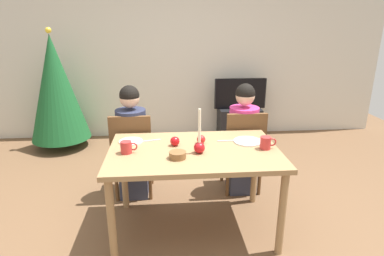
# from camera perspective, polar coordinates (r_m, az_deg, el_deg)

# --- Properties ---
(ground_plane) EXTENTS (7.68, 7.68, 0.00)m
(ground_plane) POSITION_cam_1_polar(r_m,az_deg,el_deg) (3.02, 0.33, -17.12)
(ground_plane) COLOR brown
(back_wall) EXTENTS (6.40, 0.10, 2.60)m
(back_wall) POSITION_cam_1_polar(r_m,az_deg,el_deg) (5.08, -2.30, 13.17)
(back_wall) COLOR beige
(back_wall) RESTS_ON ground
(dining_table) EXTENTS (1.40, 0.90, 0.75)m
(dining_table) POSITION_cam_1_polar(r_m,az_deg,el_deg) (2.69, 0.35, -5.45)
(dining_table) COLOR #99754C
(dining_table) RESTS_ON ground
(chair_left) EXTENTS (0.40, 0.40, 0.90)m
(chair_left) POSITION_cam_1_polar(r_m,az_deg,el_deg) (3.32, -10.51, -3.94)
(chair_left) COLOR brown
(chair_left) RESTS_ON ground
(chair_right) EXTENTS (0.40, 0.40, 0.90)m
(chair_right) POSITION_cam_1_polar(r_m,az_deg,el_deg) (3.39, 9.07, -3.35)
(chair_right) COLOR brown
(chair_right) RESTS_ON ground
(person_left_child) EXTENTS (0.30, 0.30, 1.17)m
(person_left_child) POSITION_cam_1_polar(r_m,az_deg,el_deg) (3.33, -10.52, -2.81)
(person_left_child) COLOR #33384C
(person_left_child) RESTS_ON ground
(person_right_child) EXTENTS (0.30, 0.30, 1.17)m
(person_right_child) POSITION_cam_1_polar(r_m,az_deg,el_deg) (3.40, 8.99, -2.25)
(person_right_child) COLOR #33384C
(person_right_child) RESTS_ON ground
(tv_stand) EXTENTS (0.64, 0.40, 0.48)m
(tv_stand) POSITION_cam_1_polar(r_m,az_deg,el_deg) (5.11, 8.30, 0.90)
(tv_stand) COLOR black
(tv_stand) RESTS_ON ground
(tv) EXTENTS (0.79, 0.05, 0.46)m
(tv) POSITION_cam_1_polar(r_m,az_deg,el_deg) (4.99, 8.54, 6.05)
(tv) COLOR black
(tv) RESTS_ON tv_stand
(christmas_tree) EXTENTS (0.82, 0.82, 1.69)m
(christmas_tree) POSITION_cam_1_polar(r_m,az_deg,el_deg) (4.90, -22.95, 6.52)
(christmas_tree) COLOR brown
(christmas_tree) RESTS_ON ground
(candle_centerpiece) EXTENTS (0.09, 0.09, 0.36)m
(candle_centerpiece) POSITION_cam_1_polar(r_m,az_deg,el_deg) (2.56, 1.31, -2.92)
(candle_centerpiece) COLOR red
(candle_centerpiece) RESTS_ON dining_table
(plate_left) EXTENTS (0.20, 0.20, 0.01)m
(plate_left) POSITION_cam_1_polar(r_m,az_deg,el_deg) (2.86, -10.77, -2.34)
(plate_left) COLOR white
(plate_left) RESTS_ON dining_table
(plate_right) EXTENTS (0.25, 0.25, 0.01)m
(plate_right) POSITION_cam_1_polar(r_m,az_deg,el_deg) (2.86, 9.85, -2.33)
(plate_right) COLOR white
(plate_right) RESTS_ON dining_table
(mug_left) EXTENTS (0.14, 0.09, 0.10)m
(mug_left) POSITION_cam_1_polar(r_m,az_deg,el_deg) (2.62, -11.50, -3.36)
(mug_left) COLOR #B72D2D
(mug_left) RESTS_ON dining_table
(mug_right) EXTENTS (0.14, 0.09, 0.10)m
(mug_right) POSITION_cam_1_polar(r_m,az_deg,el_deg) (2.72, 12.94, -2.57)
(mug_right) COLOR #B72D2D
(mug_right) RESTS_ON dining_table
(fork_left) EXTENTS (0.18, 0.06, 0.01)m
(fork_left) POSITION_cam_1_polar(r_m,az_deg,el_deg) (2.86, -7.28, -2.22)
(fork_left) COLOR silver
(fork_left) RESTS_ON dining_table
(fork_right) EXTENTS (0.18, 0.02, 0.01)m
(fork_right) POSITION_cam_1_polar(r_m,az_deg,el_deg) (2.85, 6.30, -2.25)
(fork_right) COLOR silver
(fork_right) RESTS_ON dining_table
(bowl_walnuts) EXTENTS (0.13, 0.13, 0.05)m
(bowl_walnuts) POSITION_cam_1_polar(r_m,az_deg,el_deg) (2.48, -2.56, -4.80)
(bowl_walnuts) COLOR brown
(bowl_walnuts) RESTS_ON dining_table
(apple_near_candle) EXTENTS (0.07, 0.07, 0.07)m
(apple_near_candle) POSITION_cam_1_polar(r_m,az_deg,el_deg) (2.77, 1.62, -2.02)
(apple_near_candle) COLOR red
(apple_near_candle) RESTS_ON dining_table
(apple_by_left_plate) EXTENTS (0.08, 0.08, 0.08)m
(apple_by_left_plate) POSITION_cam_1_polar(r_m,az_deg,el_deg) (2.72, -3.04, -2.36)
(apple_by_left_plate) COLOR red
(apple_by_left_plate) RESTS_ON dining_table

